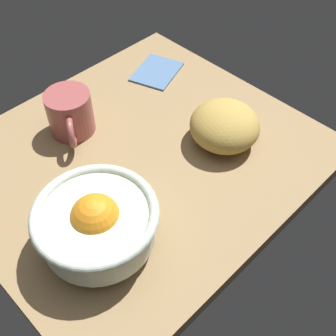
# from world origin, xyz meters

# --- Properties ---
(ground_plane) EXTENTS (0.66, 0.58, 0.03)m
(ground_plane) POSITION_xyz_m (0.00, 0.00, -0.01)
(ground_plane) COLOR olive
(fruit_bowl) EXTENTS (0.19, 0.19, 0.11)m
(fruit_bowl) POSITION_xyz_m (-0.17, -0.10, 0.06)
(fruit_bowl) COLOR silver
(fruit_bowl) RESTS_ON ground
(bread_loaf) EXTENTS (0.19, 0.19, 0.08)m
(bread_loaf) POSITION_xyz_m (0.15, -0.09, 0.04)
(bread_loaf) COLOR #AE8E42
(bread_loaf) RESTS_ON ground
(napkin_folded) EXTENTS (0.14, 0.12, 0.01)m
(napkin_folded) POSITION_xyz_m (0.21, 0.17, 0.00)
(napkin_folded) COLOR #4E709A
(napkin_folded) RESTS_ON ground
(mug) EXTENTS (0.10, 0.12, 0.09)m
(mug) POSITION_xyz_m (-0.05, 0.14, 0.04)
(mug) COLOR #994A48
(mug) RESTS_ON ground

